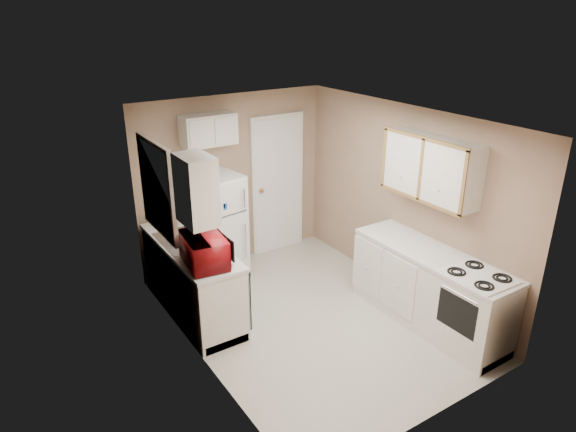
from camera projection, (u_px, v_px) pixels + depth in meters
floor at (311, 318)px, 6.14m from camera, size 3.80×3.80×0.00m
ceiling at (315, 118)px, 5.23m from camera, size 3.80×3.80×0.00m
wall_left at (195, 257)px, 4.98m from camera, size 3.80×3.80×0.00m
wall_right at (404, 202)px, 6.39m from camera, size 3.80×3.80×0.00m
wall_back at (234, 181)px, 7.16m from camera, size 2.80×2.80×0.00m
wall_front at (447, 304)px, 4.21m from camera, size 2.80×2.80×0.00m
left_counter at (193, 279)px, 6.12m from camera, size 0.60×1.80×0.90m
dishwasher at (237, 291)px, 5.78m from camera, size 0.03×0.58×0.72m
sink at (185, 243)px, 6.08m from camera, size 0.54×0.74×0.16m
microwave at (205, 252)px, 5.44m from camera, size 0.63×0.40×0.40m
soap_bottle at (164, 218)px, 6.42m from camera, size 0.10×0.10×0.19m
window_blinds at (158, 188)px, 5.66m from camera, size 0.10×0.98×1.08m
upper_cabinet_left at (196, 190)px, 5.00m from camera, size 0.30×0.45×0.70m
refrigerator at (218, 228)px, 6.83m from camera, size 0.67×0.66×1.45m
cabinet_over_fridge at (208, 130)px, 6.54m from camera, size 0.70×0.30×0.40m
interior_door at (278, 185)px, 7.55m from camera, size 0.86×0.06×2.08m
right_counter at (429, 288)px, 5.91m from camera, size 0.60×2.00×0.90m
stove at (472, 319)px, 5.44m from camera, size 0.54×0.66×0.78m
upper_cabinet_right at (431, 167)px, 5.70m from camera, size 0.30×1.20×0.70m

